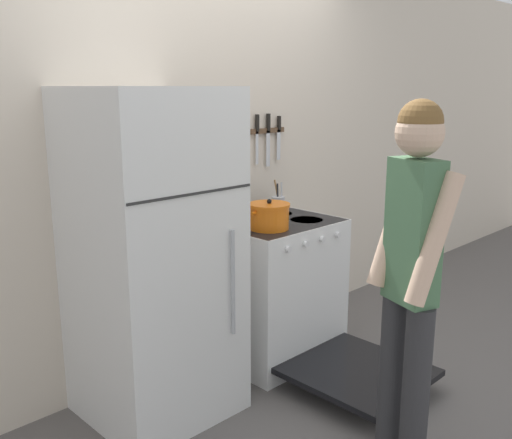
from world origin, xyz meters
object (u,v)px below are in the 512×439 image
at_px(refrigerator, 153,257).
at_px(dutch_oven_pot, 269,216).
at_px(tea_kettle, 241,210).
at_px(person, 411,271).
at_px(stove_range, 277,290).
at_px(utensil_jar, 278,204).

relative_size(refrigerator, dutch_oven_pot, 5.96).
distance_m(dutch_oven_pot, tea_kettle, 0.26).
relative_size(tea_kettle, person, 0.14).
height_order(tea_kettle, person, person).
xyz_separation_m(tea_kettle, person, (-0.27, -1.33, -0.02)).
xyz_separation_m(stove_range, tea_kettle, (-0.15, 0.17, 0.51)).
bearing_deg(person, refrigerator, 41.49).
xyz_separation_m(stove_range, utensil_jar, (0.19, 0.17, 0.50)).
height_order(dutch_oven_pot, tea_kettle, tea_kettle).
distance_m(stove_range, tea_kettle, 0.56).
bearing_deg(tea_kettle, refrigerator, -168.68).
xyz_separation_m(dutch_oven_pot, tea_kettle, (0.01, 0.26, -0.01)).
height_order(refrigerator, utensil_jar, refrigerator).
distance_m(dutch_oven_pot, utensil_jar, 0.44).
bearing_deg(utensil_jar, dutch_oven_pot, -143.42).
bearing_deg(stove_range, tea_kettle, 132.92).
height_order(refrigerator, person, refrigerator).
relative_size(dutch_oven_pot, tea_kettle, 1.24).
relative_size(stove_range, dutch_oven_pot, 4.74).
bearing_deg(stove_range, person, -110.03).
bearing_deg(dutch_oven_pot, person, -103.47).
relative_size(refrigerator, person, 1.03).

